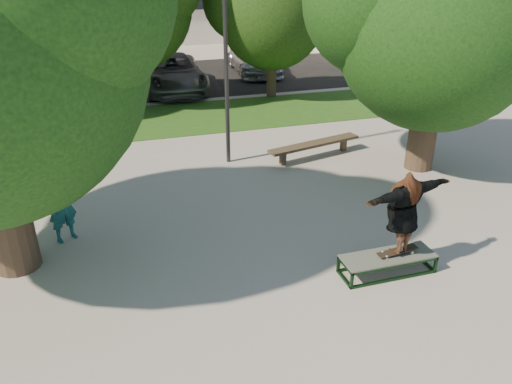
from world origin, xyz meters
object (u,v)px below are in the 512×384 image
object	(u,v)px
car_silver_a	(35,83)
car_grey	(173,73)
bench	(314,145)
car_silver_b	(254,58)
lamppost	(226,51)
car_dark	(96,67)
tree_right	(436,15)
bystander	(61,204)
grind_box	(387,264)

from	to	relation	value
car_silver_a	car_grey	xyz separation A→B (m)	(5.57, 0.25, 0.00)
bench	car_silver_b	world-z (taller)	car_silver_b
bench	car_silver_b	distance (m)	11.68
lamppost	car_dark	xyz separation A→B (m)	(-3.46, 11.39, -2.48)
bench	car_silver_b	xyz separation A→B (m)	(1.64, 11.56, 0.34)
car_dark	car_grey	xyz separation A→B (m)	(3.22, -2.64, 0.08)
car_dark	car_grey	distance (m)	4.16
lamppost	car_silver_b	world-z (taller)	lamppost
car_grey	car_silver_b	xyz separation A→B (m)	(4.38, 2.38, -0.02)
lamppost	car_dark	distance (m)	12.16
tree_right	bystander	xyz separation A→B (m)	(-9.25, -1.29, -3.26)
grind_box	bystander	size ratio (longest dim) A/B	1.08
grind_box	bystander	world-z (taller)	bystander
bench	car_dark	distance (m)	13.24
lamppost	car_grey	size ratio (longest dim) A/B	1.13
tree_right	car_dark	xyz separation A→B (m)	(-8.38, 13.30, -3.42)
car_dark	lamppost	bearing A→B (deg)	-77.56
car_silver_a	car_grey	distance (m)	5.58
lamppost	car_silver_a	size ratio (longest dim) A/B	1.40
bench	car_dark	xyz separation A→B (m)	(-5.96, 11.82, 0.28)
tree_right	bench	world-z (taller)	tree_right
car_dark	bystander	bearing A→B (deg)	-97.89
car_silver_a	car_grey	size ratio (longest dim) A/B	0.81
bystander	car_silver_b	world-z (taller)	bystander
bystander	car_grey	size ratio (longest dim) A/B	0.31
tree_right	car_dark	bearing A→B (deg)	122.19
car_silver_a	car_grey	world-z (taller)	car_grey
car_silver_b	bystander	bearing A→B (deg)	-116.96
grind_box	car_dark	bearing A→B (deg)	105.68
tree_right	bench	size ratio (longest dim) A/B	2.15
bench	car_dark	world-z (taller)	car_dark
car_grey	bystander	bearing A→B (deg)	-107.38
car_grey	car_dark	bearing A→B (deg)	142.19
tree_right	car_silver_b	bearing A→B (deg)	93.40
bench	car_grey	size ratio (longest dim) A/B	0.56
lamppost	bystander	world-z (taller)	lamppost
car_silver_a	car_dark	xyz separation A→B (m)	(2.36, 2.89, -0.08)
tree_right	lamppost	distance (m)	5.36
car_silver_a	tree_right	bearing A→B (deg)	-51.74
tree_right	bystander	world-z (taller)	tree_right
bystander	lamppost	bearing A→B (deg)	7.13
tree_right	car_silver_b	xyz separation A→B (m)	(-0.78, 13.05, -3.37)
bench	tree_right	bearing A→B (deg)	-45.24
grind_box	car_silver_b	distance (m)	17.62
lamppost	bystander	distance (m)	5.87
grind_box	car_grey	bearing A→B (deg)	96.61
car_dark	car_grey	world-z (taller)	car_grey
car_silver_a	grind_box	bearing A→B (deg)	-71.26
grind_box	car_silver_b	world-z (taller)	car_silver_b
tree_right	car_silver_b	size ratio (longest dim) A/B	1.30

